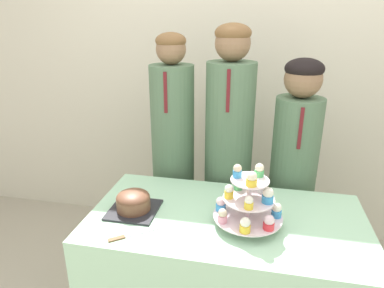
{
  "coord_description": "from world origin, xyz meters",
  "views": [
    {
      "loc": [
        0.12,
        -1.02,
        1.62
      ],
      "look_at": [
        -0.17,
        0.36,
        1.1
      ],
      "focal_mm": 32.0,
      "sensor_mm": 36.0,
      "label": 1
    }
  ],
  "objects": [
    {
      "name": "student_2",
      "position": [
        0.32,
        0.83,
        0.71
      ],
      "size": [
        0.26,
        0.26,
        1.43
      ],
      "color": "#567556",
      "rests_on": "ground_plane"
    },
    {
      "name": "wall_back",
      "position": [
        0.0,
        1.49,
        1.35
      ],
      "size": [
        9.0,
        0.06,
        2.7
      ],
      "color": "beige",
      "rests_on": "ground_plane"
    },
    {
      "name": "student_1",
      "position": [
        -0.05,
        0.83,
        0.77
      ],
      "size": [
        0.27,
        0.28,
        1.6
      ],
      "color": "#567556",
      "rests_on": "ground_plane"
    },
    {
      "name": "round_cake",
      "position": [
        -0.43,
        0.29,
        0.82
      ],
      "size": [
        0.22,
        0.22,
        0.1
      ],
      "color": "#232328",
      "rests_on": "table"
    },
    {
      "name": "cupcake_stand",
      "position": [
        0.1,
        0.28,
        0.89
      ],
      "size": [
        0.3,
        0.3,
        0.28
      ],
      "color": "silver",
      "rests_on": "table"
    },
    {
      "name": "cake_knife",
      "position": [
        -0.39,
        0.09,
        0.77
      ],
      "size": [
        0.19,
        0.15,
        0.01
      ],
      "rotation": [
        0.0,
        0.0,
        0.65
      ],
      "color": "silver",
      "rests_on": "table"
    },
    {
      "name": "table",
      "position": [
        0.0,
        0.33,
        0.39
      ],
      "size": [
        1.25,
        0.66,
        0.77
      ],
      "color": "#A8DBB2",
      "rests_on": "ground_plane"
    },
    {
      "name": "student_0",
      "position": [
        -0.38,
        0.83,
        0.75
      ],
      "size": [
        0.25,
        0.26,
        1.55
      ],
      "color": "#567556",
      "rests_on": "ground_plane"
    }
  ]
}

